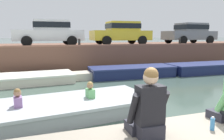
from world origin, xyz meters
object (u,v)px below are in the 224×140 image
boat_moored_west_cream (23,79)px  boat_moored_central_navy (136,71)px  car_right_inner_grey (190,32)px  person_seated_left (148,110)px  boat_moored_east_navy (213,67)px  mooring_bollard_east (180,41)px  bottle_drink (212,124)px  motorboat_passing (42,111)px  car_left_inner_white (50,32)px  car_centre_yellow (121,32)px  mooring_bollard_mid (79,42)px

boat_moored_west_cream → boat_moored_central_navy: boat_moored_central_navy is taller
car_right_inner_grey → person_seated_left: (-9.61, -11.50, -1.23)m
boat_moored_east_navy → mooring_bollard_east: (-1.12, 2.05, 1.61)m
boat_moored_east_navy → person_seated_left: person_seated_left is taller
boat_moored_central_navy → person_seated_left: (-3.76, -8.48, 0.99)m
boat_moored_central_navy → car_right_inner_grey: (5.84, 3.02, 2.21)m
boat_moored_west_cream → boat_moored_east_navy: (11.18, -0.14, 0.06)m
car_right_inner_grey → bottle_drink: car_right_inner_grey is taller
motorboat_passing → mooring_bollard_east: (9.26, 6.88, 1.66)m
boat_moored_east_navy → motorboat_passing: motorboat_passing is taller
mooring_bollard_east → person_seated_left: mooring_bollard_east is taller
mooring_bollard_east → person_seated_left: bearing=-127.4°
boat_moored_west_cream → bottle_drink: bottle_drink is taller
car_left_inner_white → person_seated_left: size_ratio=4.26×
boat_moored_east_navy → bottle_drink: 11.68m
boat_moored_west_cream → car_left_inner_white: size_ratio=1.54×
mooring_bollard_east → car_right_inner_grey: bearing=34.1°
motorboat_passing → car_centre_yellow: car_centre_yellow is taller
mooring_bollard_mid → mooring_bollard_east: bearing=0.0°
car_right_inner_grey → mooring_bollard_east: size_ratio=8.89×
boat_moored_east_navy → mooring_bollard_east: mooring_bollard_east is taller
car_left_inner_white → mooring_bollard_mid: car_left_inner_white is taller
boat_moored_east_navy → car_left_inner_white: car_left_inner_white is taller
motorboat_passing → car_right_inner_grey: 13.78m
boat_moored_central_navy → car_centre_yellow: size_ratio=1.42×
person_seated_left → bottle_drink: (0.98, -0.14, -0.28)m
boat_moored_west_cream → car_left_inner_white: 4.10m
person_seated_left → mooring_bollard_east: bearing=52.6°
mooring_bollard_mid → boat_moored_central_navy: bearing=-33.5°
boat_moored_central_navy → car_centre_yellow: car_centre_yellow is taller
mooring_bollard_east → car_centre_yellow: bearing=163.5°
boat_moored_west_cream → mooring_bollard_mid: (3.09, 1.91, 1.67)m
boat_moored_west_cream → car_centre_yellow: size_ratio=1.59×
mooring_bollard_mid → bottle_drink: bearing=-89.8°
mooring_bollard_east → car_left_inner_white: bearing=172.3°
car_left_inner_white → car_centre_yellow: (4.68, -0.00, -0.00)m
person_seated_left → car_right_inner_grey: bearing=50.1°
boat_moored_west_cream → car_centre_yellow: (6.17, 3.06, 2.28)m
boat_moored_west_cream → bottle_drink: size_ratio=31.04×
person_seated_left → mooring_bollard_mid: bearing=84.8°
boat_moored_central_navy → person_seated_left: 9.33m
boat_moored_central_navy → car_left_inner_white: 5.80m
car_right_inner_grey → person_seated_left: 15.03m
car_centre_yellow → bottle_drink: (-3.04, -11.63, -1.50)m
mooring_bollard_mid → mooring_bollard_east: (6.97, 0.00, 0.00)m
car_right_inner_grey → boat_moored_east_navy: bearing=-100.2°
bottle_drink → car_right_inner_grey: bearing=53.5°
car_centre_yellow → boat_moored_east_navy: bearing=-32.6°
boat_moored_central_navy → bottle_drink: size_ratio=27.73×
car_centre_yellow → mooring_bollard_east: 4.10m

